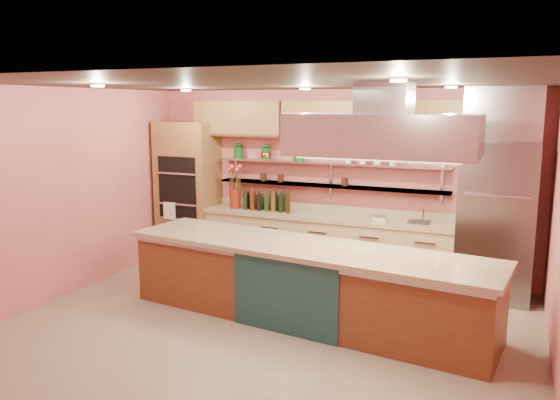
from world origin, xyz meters
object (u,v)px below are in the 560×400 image
at_px(flower_vase, 235,198).
at_px(kitchen_scale, 380,217).
at_px(copper_kettle, 267,155).
at_px(refrigerator, 496,221).
at_px(island, 304,283).
at_px(green_canister, 299,154).

xyz_separation_m(flower_vase, kitchen_scale, (2.35, 0.00, -0.11)).
height_order(kitchen_scale, copper_kettle, copper_kettle).
distance_m(refrigerator, kitchen_scale, 1.55).
bearing_deg(copper_kettle, refrigerator, -3.83).
bearing_deg(flower_vase, island, -43.08).
bearing_deg(kitchen_scale, flower_vase, -172.09).
distance_m(island, flower_vase, 2.63).
distance_m(kitchen_scale, copper_kettle, 2.06).
bearing_deg(refrigerator, flower_vase, 179.85).
bearing_deg(refrigerator, island, -139.55).
distance_m(island, green_canister, 2.53).
bearing_deg(refrigerator, kitchen_scale, 179.63).
bearing_deg(island, green_canister, 120.21).
xyz_separation_m(refrigerator, flower_vase, (-3.90, 0.01, 0.04)).
distance_m(refrigerator, copper_kettle, 3.52).
xyz_separation_m(island, copper_kettle, (-1.40, 1.96, 1.31)).
distance_m(island, copper_kettle, 2.75).
distance_m(refrigerator, flower_vase, 3.90).
xyz_separation_m(island, kitchen_scale, (0.48, 1.74, 0.51)).
bearing_deg(copper_kettle, flower_vase, -154.53).
bearing_deg(island, refrigerator, 47.08).
relative_size(refrigerator, island, 0.47).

